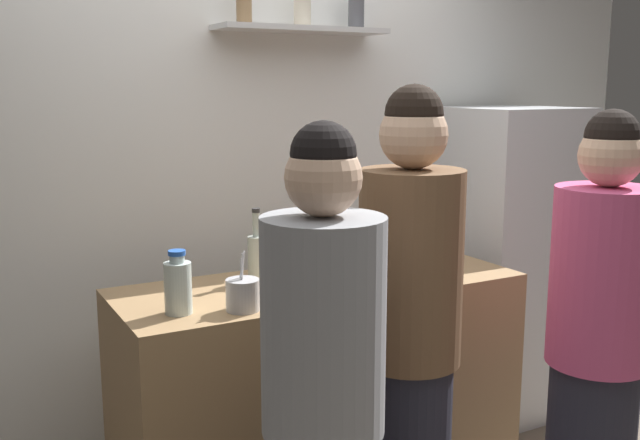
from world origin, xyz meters
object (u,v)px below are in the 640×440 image
water_bottle_plastic (178,286)px  person_grey_hoodie (323,418)px  refrigerator (504,262)px  wine_bottle_amber_glass (332,240)px  utensil_holder (243,294)px  person_brown_jacket (409,347)px  person_pink_top (597,353)px  baking_pan (381,272)px  wine_bottle_pale_glass (257,255)px

water_bottle_plastic → person_grey_hoodie: bearing=-75.2°
refrigerator → water_bottle_plastic: (-1.89, -0.44, 0.23)m
refrigerator → person_grey_hoodie: (-1.70, -1.14, -0.00)m
wine_bottle_amber_glass → utensil_holder: bearing=-145.2°
refrigerator → person_brown_jacket: (-1.26, -0.92, 0.05)m
refrigerator → person_pink_top: 1.33m
baking_pan → person_grey_hoodie: 1.03m
wine_bottle_amber_glass → person_grey_hoodie: 1.22m
refrigerator → wine_bottle_pale_glass: size_ratio=5.38×
wine_bottle_amber_glass → wine_bottle_pale_glass: bearing=-168.9°
baking_pan → water_bottle_plastic: water_bottle_plastic is taller
person_grey_hoodie → person_pink_top: 1.05m
wine_bottle_pale_glass → person_grey_hoodie: bearing=-103.1°
utensil_holder → wine_bottle_pale_glass: (0.20, 0.33, 0.05)m
water_bottle_plastic → utensil_holder: bearing=-19.6°
person_grey_hoodie → person_brown_jacket: bearing=57.2°
water_bottle_plastic → person_grey_hoodie: (0.18, -0.70, -0.23)m
person_brown_jacket → person_grey_hoodie: size_ratio=1.06×
wine_bottle_amber_glass → person_grey_hoodie: person_grey_hoodie is taller
person_brown_jacket → person_grey_hoodie: 0.50m
wine_bottle_pale_glass → water_bottle_plastic: size_ratio=1.33×
wine_bottle_pale_glass → refrigerator: bearing=7.1°
refrigerator → baking_pan: (-1.02, -0.39, 0.16)m
person_brown_jacket → refrigerator: bearing=-168.1°
refrigerator → utensil_holder: refrigerator is taller
baking_pan → water_bottle_plastic: (-0.87, -0.05, 0.07)m
person_brown_jacket → person_grey_hoodie: person_brown_jacket is taller
baking_pan → person_grey_hoodie: bearing=-132.3°
utensil_holder → person_brown_jacket: size_ratio=0.12×
baking_pan → wine_bottle_pale_glass: (-0.46, 0.20, 0.08)m
baking_pan → person_brown_jacket: (-0.24, -0.53, -0.11)m
wine_bottle_pale_glass → wine_bottle_amber_glass: wine_bottle_amber_glass is taller
refrigerator → person_pink_top: bearing=-119.2°
wine_bottle_pale_glass → water_bottle_plastic: wine_bottle_pale_glass is taller
wine_bottle_amber_glass → person_pink_top: (0.44, -1.06, -0.24)m
utensil_holder → person_grey_hoodie: 0.65m
refrigerator → wine_bottle_amber_glass: refrigerator is taller
water_bottle_plastic → person_grey_hoodie: person_grey_hoodie is taller
refrigerator → person_grey_hoodie: size_ratio=0.99×
water_bottle_plastic → person_pink_top: bearing=-30.3°
wine_bottle_amber_glass → person_brown_jacket: size_ratio=0.18×
utensil_holder → person_pink_top: size_ratio=0.13×
wine_bottle_amber_glass → person_grey_hoodie: bearing=-120.6°
baking_pan → person_pink_top: size_ratio=0.21×
wine_bottle_pale_glass → baking_pan: bearing=-23.9°
person_brown_jacket → person_pink_top: bearing=133.4°
wine_bottle_amber_glass → water_bottle_plastic: (-0.79, -0.33, -0.02)m
baking_pan → person_pink_top: (0.37, -0.78, -0.15)m
refrigerator → wine_bottle_amber_glass: size_ratio=5.11×
baking_pan → wine_bottle_pale_glass: 0.51m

